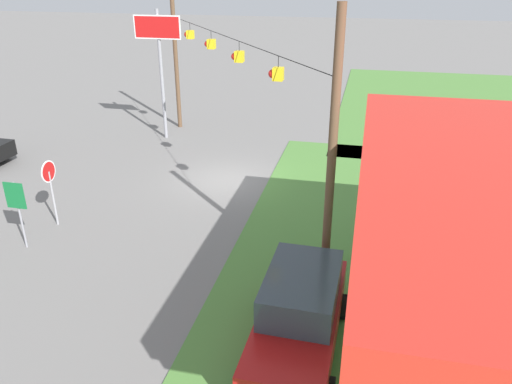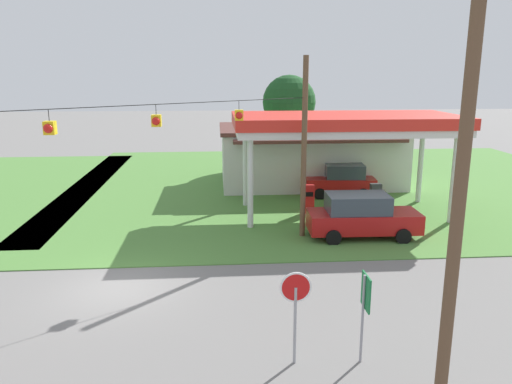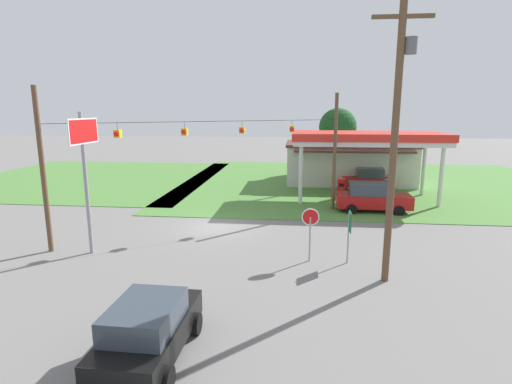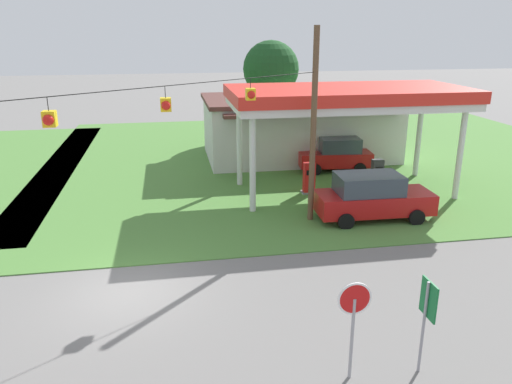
{
  "view_description": "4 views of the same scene",
  "coord_description": "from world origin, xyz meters",
  "px_view_note": "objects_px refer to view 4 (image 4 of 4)",
  "views": [
    {
      "loc": [
        19.69,
        5.79,
        8.69
      ],
      "look_at": [
        3.77,
        2.16,
        1.31
      ],
      "focal_mm": 35.0,
      "sensor_mm": 36.0,
      "label": 1
    },
    {
      "loc": [
        3.52,
        -16.34,
        7.32
      ],
      "look_at": [
        5.05,
        3.3,
        2.53
      ],
      "focal_mm": 35.0,
      "sensor_mm": 36.0,
      "label": 2
    },
    {
      "loc": [
        4.74,
        -22.62,
        6.86
      ],
      "look_at": [
        2.02,
        3.62,
        1.42
      ],
      "focal_mm": 28.0,
      "sensor_mm": 36.0,
      "label": 3
    },
    {
      "loc": [
        1.5,
        -14.3,
        7.86
      ],
      "look_at": [
        4.74,
        3.95,
        1.75
      ],
      "focal_mm": 35.0,
      "sensor_mm": 36.0,
      "label": 4
    }
  ],
  "objects_px": {
    "route_sign": "(427,309)",
    "tree_behind_station": "(271,69)",
    "gas_station_store": "(299,127)",
    "fuel_pump_far": "(377,176)",
    "car_at_pumps_rear": "(336,154)",
    "stop_sign_roadside": "(354,310)",
    "car_at_pumps_front": "(372,197)",
    "gas_station_canopy": "(348,98)",
    "fuel_pump_near": "(309,179)"
  },
  "relations": [
    {
      "from": "gas_station_store",
      "to": "fuel_pump_near",
      "type": "height_order",
      "value": "gas_station_store"
    },
    {
      "from": "route_sign",
      "to": "fuel_pump_near",
      "type": "bearing_deg",
      "value": 85.52
    },
    {
      "from": "gas_station_canopy",
      "to": "stop_sign_roadside",
      "type": "height_order",
      "value": "gas_station_canopy"
    },
    {
      "from": "fuel_pump_near",
      "to": "route_sign",
      "type": "bearing_deg",
      "value": -94.48
    },
    {
      "from": "gas_station_store",
      "to": "tree_behind_station",
      "type": "distance_m",
      "value": 7.28
    },
    {
      "from": "fuel_pump_near",
      "to": "tree_behind_station",
      "type": "xyz_separation_m",
      "value": [
        0.9,
        13.9,
        4.23
      ]
    },
    {
      "from": "gas_station_store",
      "to": "stop_sign_roadside",
      "type": "relative_size",
      "value": 4.71
    },
    {
      "from": "fuel_pump_near",
      "to": "stop_sign_roadside",
      "type": "relative_size",
      "value": 0.63
    },
    {
      "from": "gas_station_store",
      "to": "car_at_pumps_rear",
      "type": "bearing_deg",
      "value": -69.88
    },
    {
      "from": "fuel_pump_far",
      "to": "tree_behind_station",
      "type": "xyz_separation_m",
      "value": [
        -2.65,
        13.9,
        4.23
      ]
    },
    {
      "from": "gas_station_store",
      "to": "route_sign",
      "type": "bearing_deg",
      "value": -96.72
    },
    {
      "from": "route_sign",
      "to": "gas_station_store",
      "type": "bearing_deg",
      "value": 83.28
    },
    {
      "from": "car_at_pumps_front",
      "to": "tree_behind_station",
      "type": "distance_m",
      "value": 18.19
    },
    {
      "from": "car_at_pumps_front",
      "to": "gas_station_store",
      "type": "bearing_deg",
      "value": 92.99
    },
    {
      "from": "car_at_pumps_front",
      "to": "fuel_pump_far",
      "type": "bearing_deg",
      "value": 65.68
    },
    {
      "from": "route_sign",
      "to": "tree_behind_station",
      "type": "bearing_deg",
      "value": 85.9
    },
    {
      "from": "tree_behind_station",
      "to": "fuel_pump_near",
      "type": "bearing_deg",
      "value": -93.72
    },
    {
      "from": "gas_station_canopy",
      "to": "car_at_pumps_rear",
      "type": "bearing_deg",
      "value": 76.92
    },
    {
      "from": "stop_sign_roadside",
      "to": "car_at_pumps_rear",
      "type": "bearing_deg",
      "value": -107.54
    },
    {
      "from": "car_at_pumps_front",
      "to": "route_sign",
      "type": "xyz_separation_m",
      "value": [
        -2.76,
        -9.72,
        0.69
      ]
    },
    {
      "from": "car_at_pumps_front",
      "to": "route_sign",
      "type": "relative_size",
      "value": 2.08
    },
    {
      "from": "car_at_pumps_rear",
      "to": "car_at_pumps_front",
      "type": "bearing_deg",
      "value": 88.1
    },
    {
      "from": "gas_station_canopy",
      "to": "route_sign",
      "type": "relative_size",
      "value": 4.71
    },
    {
      "from": "fuel_pump_near",
      "to": "fuel_pump_far",
      "type": "distance_m",
      "value": 3.55
    },
    {
      "from": "gas_station_canopy",
      "to": "fuel_pump_near",
      "type": "relative_size",
      "value": 7.12
    },
    {
      "from": "fuel_pump_near",
      "to": "car_at_pumps_front",
      "type": "relative_size",
      "value": 0.32
    },
    {
      "from": "gas_station_store",
      "to": "gas_station_canopy",
      "type": "bearing_deg",
      "value": -87.03
    },
    {
      "from": "fuel_pump_far",
      "to": "car_at_pumps_front",
      "type": "bearing_deg",
      "value": -115.78
    },
    {
      "from": "car_at_pumps_rear",
      "to": "route_sign",
      "type": "xyz_separation_m",
      "value": [
        -3.73,
        -17.4,
        0.72
      ]
    },
    {
      "from": "gas_station_store",
      "to": "car_at_pumps_rear",
      "type": "height_order",
      "value": "gas_station_store"
    },
    {
      "from": "route_sign",
      "to": "tree_behind_station",
      "type": "relative_size",
      "value": 0.34
    },
    {
      "from": "gas_station_canopy",
      "to": "car_at_pumps_rear",
      "type": "xyz_separation_m",
      "value": [
        0.89,
        3.84,
        -3.7
      ]
    },
    {
      "from": "fuel_pump_far",
      "to": "stop_sign_roadside",
      "type": "xyz_separation_m",
      "value": [
        -6.36,
        -13.48,
        1.06
      ]
    },
    {
      "from": "fuel_pump_near",
      "to": "tree_behind_station",
      "type": "height_order",
      "value": "tree_behind_station"
    },
    {
      "from": "fuel_pump_near",
      "to": "stop_sign_roadside",
      "type": "bearing_deg",
      "value": -101.77
    },
    {
      "from": "stop_sign_roadside",
      "to": "route_sign",
      "type": "distance_m",
      "value": 1.75
    },
    {
      "from": "fuel_pump_far",
      "to": "tree_behind_station",
      "type": "bearing_deg",
      "value": 100.78
    },
    {
      "from": "gas_station_store",
      "to": "car_at_pumps_rear",
      "type": "distance_m",
      "value": 3.81
    },
    {
      "from": "car_at_pumps_front",
      "to": "stop_sign_roadside",
      "type": "distance_m",
      "value": 10.67
    },
    {
      "from": "car_at_pumps_rear",
      "to": "stop_sign_roadside",
      "type": "height_order",
      "value": "stop_sign_roadside"
    },
    {
      "from": "gas_station_store",
      "to": "fuel_pump_far",
      "type": "distance_m",
      "value": 7.71
    },
    {
      "from": "car_at_pumps_front",
      "to": "car_at_pumps_rear",
      "type": "distance_m",
      "value": 7.74
    },
    {
      "from": "fuel_pump_far",
      "to": "stop_sign_roadside",
      "type": "distance_m",
      "value": 14.94
    },
    {
      "from": "gas_station_store",
      "to": "fuel_pump_near",
      "type": "xyz_separation_m",
      "value": [
        -1.4,
        -7.31,
        -1.17
      ]
    },
    {
      "from": "route_sign",
      "to": "tree_behind_station",
      "type": "height_order",
      "value": "tree_behind_station"
    },
    {
      "from": "gas_station_store",
      "to": "route_sign",
      "type": "relative_size",
      "value": 4.91
    },
    {
      "from": "car_at_pumps_front",
      "to": "route_sign",
      "type": "height_order",
      "value": "route_sign"
    },
    {
      "from": "car_at_pumps_front",
      "to": "gas_station_canopy",
      "type": "bearing_deg",
      "value": 90.25
    },
    {
      "from": "fuel_pump_near",
      "to": "gas_station_store",
      "type": "bearing_deg",
      "value": 79.19
    },
    {
      "from": "fuel_pump_near",
      "to": "car_at_pumps_rear",
      "type": "bearing_deg",
      "value": 55.23
    }
  ]
}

